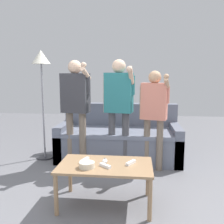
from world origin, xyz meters
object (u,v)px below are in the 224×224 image
(game_remote_nunchuk, at_px, (105,161))
(floor_lamp, at_px, (41,67))
(game_remote_wand_far, at_px, (85,160))
(couch, at_px, (119,140))
(player_left, at_px, (76,101))
(game_remote_wand_near, at_px, (131,163))
(snack_bowl, at_px, (87,165))
(player_center, at_px, (119,101))
(player_right, at_px, (154,109))
(coffee_table, at_px, (105,169))
(game_remote_wand_spare, at_px, (105,166))

(game_remote_nunchuk, distance_m, floor_lamp, 2.11)
(game_remote_wand_far, bearing_deg, couch, 79.96)
(couch, bearing_deg, player_left, -142.06)
(player_left, bearing_deg, game_remote_wand_near, -50.52)
(snack_bowl, relative_size, player_center, 0.10)
(player_right, bearing_deg, coffee_table, -117.92)
(couch, relative_size, player_center, 1.23)
(game_remote_nunchuk, distance_m, player_left, 1.31)
(game_remote_wand_near, height_order, game_remote_wand_far, same)
(game_remote_wand_near, bearing_deg, game_remote_wand_spare, -155.94)
(floor_lamp, height_order, game_remote_wand_far, floor_lamp)
(game_remote_nunchuk, bearing_deg, floor_lamp, 131.70)
(floor_lamp, height_order, game_remote_wand_near, floor_lamp)
(player_left, xyz_separation_m, game_remote_wand_near, (0.86, -1.05, -0.54))
(player_left, bearing_deg, player_center, 3.83)
(player_center, bearing_deg, player_left, -176.17)
(coffee_table, bearing_deg, game_remote_nunchuk, 107.31)
(couch, xyz_separation_m, snack_bowl, (-0.20, -1.68, 0.18))
(game_remote_wand_spare, bearing_deg, player_center, 87.95)
(game_remote_nunchuk, relative_size, player_right, 0.06)
(couch, distance_m, snack_bowl, 1.70)
(player_left, height_order, player_center, player_center)
(game_remote_wand_near, xyz_separation_m, game_remote_wand_spare, (-0.26, -0.12, 0.00))
(floor_lamp, bearing_deg, player_left, -26.59)
(coffee_table, xyz_separation_m, game_remote_wand_spare, (0.01, -0.08, 0.07))
(coffee_table, relative_size, game_remote_wand_near, 6.72)
(player_left, bearing_deg, game_remote_wand_spare, -62.65)
(couch, xyz_separation_m, floor_lamp, (-1.25, -0.16, 1.21))
(game_remote_wand_spare, bearing_deg, snack_bowl, -168.22)
(game_remote_wand_near, bearing_deg, game_remote_wand_far, 176.89)
(couch, relative_size, player_right, 1.36)
(player_left, bearing_deg, coffee_table, -61.32)
(coffee_table, height_order, player_center, player_center)
(player_right, bearing_deg, player_left, 179.62)
(floor_lamp, bearing_deg, player_center, -12.14)
(player_left, relative_size, player_right, 1.11)
(player_right, bearing_deg, game_remote_nunchuk, -119.11)
(floor_lamp, xyz_separation_m, game_remote_wand_far, (0.99, -1.34, -1.05))
(game_remote_nunchuk, height_order, player_left, player_left)
(couch, distance_m, coffee_table, 1.57)
(game_remote_wand_near, bearing_deg, player_center, 101.29)
(floor_lamp, bearing_deg, game_remote_wand_spare, -50.11)
(game_remote_nunchuk, bearing_deg, game_remote_wand_near, 0.55)
(coffee_table, distance_m, game_remote_nunchuk, 0.09)
(snack_bowl, relative_size, game_remote_wand_far, 1.04)
(floor_lamp, bearing_deg, game_remote_wand_far, -53.50)
(player_left, relative_size, game_remote_wand_far, 10.41)
(coffee_table, bearing_deg, player_center, 87.33)
(coffee_table, bearing_deg, couch, 89.03)
(couch, xyz_separation_m, coffee_table, (-0.03, -1.56, 0.09))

